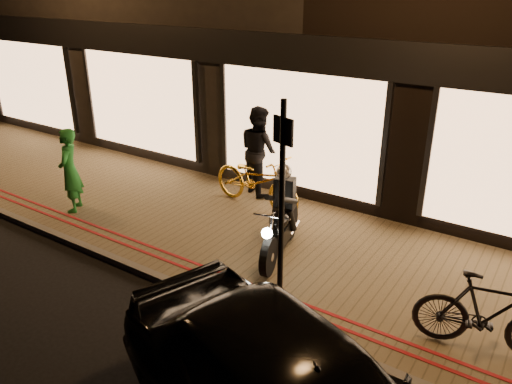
{
  "coord_description": "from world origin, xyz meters",
  "views": [
    {
      "loc": [
        4.73,
        -4.74,
        4.45
      ],
      "look_at": [
        0.39,
        1.81,
        1.1
      ],
      "focal_mm": 35.0,
      "sensor_mm": 36.0,
      "label": 1
    }
  ],
  "objects_px": {
    "bicycle_gold": "(256,181)",
    "person_green": "(70,171)",
    "sign_post": "(282,199)",
    "motorcycle": "(281,221)"
  },
  "relations": [
    {
      "from": "bicycle_gold",
      "to": "person_green",
      "type": "xyz_separation_m",
      "value": [
        -3.0,
        -2.18,
        0.28
      ]
    },
    {
      "from": "sign_post",
      "to": "motorcycle",
      "type": "bearing_deg",
      "value": 120.34
    },
    {
      "from": "sign_post",
      "to": "bicycle_gold",
      "type": "relative_size",
      "value": 1.39
    },
    {
      "from": "motorcycle",
      "to": "sign_post",
      "type": "relative_size",
      "value": 0.64
    },
    {
      "from": "motorcycle",
      "to": "person_green",
      "type": "relative_size",
      "value": 1.12
    },
    {
      "from": "motorcycle",
      "to": "person_green",
      "type": "bearing_deg",
      "value": 175.43
    },
    {
      "from": "bicycle_gold",
      "to": "person_green",
      "type": "height_order",
      "value": "person_green"
    },
    {
      "from": "sign_post",
      "to": "bicycle_gold",
      "type": "xyz_separation_m",
      "value": [
        -2.16,
        2.66,
        -1.11
      ]
    },
    {
      "from": "sign_post",
      "to": "person_green",
      "type": "xyz_separation_m",
      "value": [
        -5.15,
        0.48,
        -0.83
      ]
    },
    {
      "from": "bicycle_gold",
      "to": "person_green",
      "type": "bearing_deg",
      "value": 133.63
    }
  ]
}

